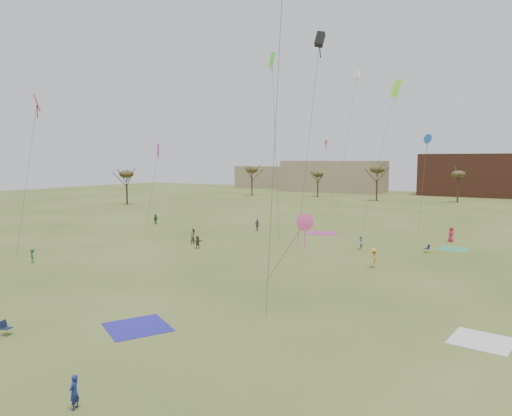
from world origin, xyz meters
The scene contains 21 objects.
ground centered at (0.00, 0.00, 0.00)m, with size 260.00×260.00×0.00m, color #405119.
flyer_near_center centered at (-18.92, -0.26, 0.70)m, with size 0.91×0.52×1.41m, color #21643C.
flyer_near_right centered at (8.68, -15.96, 0.74)m, with size 0.54×0.35×1.48m, color navy.
spectator_fore_b centered at (-11.99, 16.66, 0.97)m, with size 0.94×0.73×1.93m, color #7D7150.
spectator_fore_c centered at (-9.67, 14.52, 0.74)m, with size 1.37×0.44×1.48m, color #4E3E38.
flyer_mid_b centered at (10.93, 15.82, 0.95)m, with size 1.22×0.70×1.89m, color orange.
spectator_mid_d centered at (-11.03, 29.82, 0.87)m, with size 1.02×0.43×1.74m, color #883883.
spectator_mid_e centered at (6.81, 23.81, 0.85)m, with size 0.82×0.64×1.69m, color silver.
flyer_far_a centered at (-28.67, 27.17, 0.80)m, with size 1.48×0.47×1.60m, color #21632A.
flyer_far_b centered at (14.61, 35.09, 0.94)m, with size 0.92×0.60×1.88m, color #CA223F.
blanket_blue centered at (3.75, -7.75, 0.00)m, with size 3.60×3.60×0.03m, color #252398.
blanket_cream centered at (22.08, 1.15, 0.00)m, with size 3.18×3.18×0.03m, color silver.
blanket_plum centered at (-2.05, 32.69, 0.00)m, with size 3.81×3.81×0.03m, color #A63381.
blanket_olive centered at (15.80, 29.81, 0.00)m, with size 3.19×3.19×0.03m, color #379966.
camp_chair_center centered at (-1.82, -12.82, 0.26)m, with size 0.66×0.62×0.87m.
camp_chair_right centered at (13.59, 26.28, 0.26)m, with size 0.74×0.73×0.87m.
kites_aloft centered at (0.66, 32.76, 20.11)m, with size 57.03×68.35×26.13m.
tree_line centered at (-2.85, 79.12, 7.09)m, with size 117.44×49.32×8.91m.
building_tan centered at (-35.00, 115.00, 5.00)m, with size 32.00×14.00×10.00m, color #937F60.
building_brick centered at (5.00, 120.00, 6.00)m, with size 26.00×16.00×12.00m, color brown.
building_tan_west centered at (-65.00, 122.00, 4.00)m, with size 20.00×12.00×8.00m, color #937F60.
Camera 1 is at (24.95, -27.63, 10.33)m, focal length 32.92 mm.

